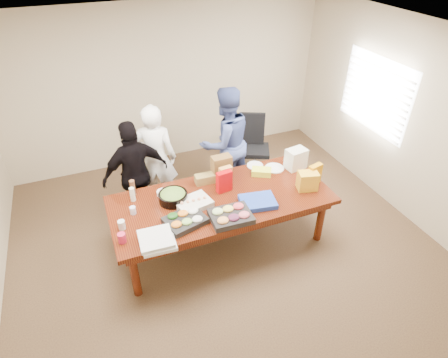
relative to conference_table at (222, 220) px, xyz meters
name	(u,v)px	position (x,y,z in m)	size (l,w,h in m)	color
floor	(222,241)	(0.00, 0.00, -0.39)	(5.50, 5.00, 0.02)	#47301E
ceiling	(221,39)	(0.00, 0.00, 2.33)	(5.50, 5.00, 0.02)	white
wall_back	(167,86)	(0.00, 2.50, 0.98)	(5.50, 0.04, 2.70)	beige
wall_front	(358,339)	(0.00, -2.50, 0.98)	(5.50, 0.04, 2.70)	beige
wall_right	(403,119)	(2.75, 0.00, 0.98)	(0.04, 5.00, 2.70)	beige
window_panel	(375,94)	(2.72, 0.60, 1.12)	(0.03, 1.40, 1.10)	white
window_blinds	(373,95)	(2.68, 0.60, 1.12)	(0.04, 1.36, 1.00)	beige
conference_table	(222,220)	(0.00, 0.00, 0.00)	(2.80, 1.20, 0.75)	#4C1C0F
office_chair	(256,148)	(1.15, 1.35, 0.13)	(0.52, 0.52, 1.02)	black
person_center	(156,158)	(-0.58, 1.13, 0.45)	(0.60, 0.40, 1.66)	white
person_right	(226,143)	(0.50, 1.09, 0.50)	(0.85, 0.66, 1.76)	#3D4C8B
person_left	(136,174)	(-0.91, 0.89, 0.41)	(0.93, 0.39, 1.58)	black
veggie_tray	(185,220)	(-0.57, -0.28, 0.41)	(0.45, 0.35, 0.07)	black
fruit_tray	(231,216)	(-0.05, -0.41, 0.41)	(0.48, 0.38, 0.07)	black
sheet_cake	(193,203)	(-0.38, -0.01, 0.41)	(0.42, 0.31, 0.07)	silver
salad_bowl	(173,197)	(-0.59, 0.17, 0.43)	(0.36, 0.36, 0.12)	black
chip_bag_blue	(258,202)	(0.37, -0.28, 0.41)	(0.43, 0.32, 0.06)	#1F40AE
chip_bag_red	(224,182)	(0.09, 0.13, 0.52)	(0.20, 0.08, 0.29)	#B90608
chip_bag_yellow	(315,174)	(1.26, -0.16, 0.52)	(0.19, 0.08, 0.29)	orange
chip_bag_orange	(226,176)	(0.16, 0.27, 0.51)	(0.17, 0.08, 0.27)	gold
mayo_jar	(229,175)	(0.25, 0.36, 0.44)	(0.08, 0.08, 0.13)	silver
mustard_bottle	(215,173)	(0.08, 0.44, 0.47)	(0.07, 0.07, 0.19)	#E4C302
dressing_bottle	(133,188)	(-1.02, 0.50, 0.48)	(0.07, 0.07, 0.21)	brown
ranch_bottle	(132,194)	(-1.05, 0.37, 0.47)	(0.06, 0.06, 0.19)	white
banana_bunch	(261,172)	(0.71, 0.29, 0.42)	(0.27, 0.15, 0.09)	#E6F530
bread_loaf	(206,178)	(-0.06, 0.40, 0.44)	(0.31, 0.13, 0.12)	olive
kraft_bag	(222,167)	(0.17, 0.42, 0.55)	(0.26, 0.15, 0.34)	brown
red_cup	(122,238)	(-1.30, -0.32, 0.43)	(0.09, 0.09, 0.12)	#C61F41
clear_cup_a	(122,225)	(-1.27, -0.11, 0.43)	(0.08, 0.08, 0.11)	silver
clear_cup_b	(133,210)	(-1.10, 0.11, 0.42)	(0.07, 0.07, 0.10)	silver
pizza_box_lower	(158,242)	(-0.94, -0.49, 0.40)	(0.36, 0.36, 0.04)	silver
pizza_box_upper	(156,239)	(-0.96, -0.48, 0.44)	(0.36, 0.36, 0.04)	silver
plate_a	(274,168)	(0.95, 0.35, 0.38)	(0.27, 0.27, 0.02)	white
plate_b	(255,165)	(0.72, 0.52, 0.38)	(0.23, 0.23, 0.01)	white
dip_bowl_a	(226,182)	(0.16, 0.27, 0.40)	(0.14, 0.14, 0.06)	beige
dip_bowl_b	(162,193)	(-0.68, 0.35, 0.40)	(0.14, 0.14, 0.06)	silver
grocery_bag_white	(296,159)	(1.23, 0.27, 0.52)	(0.27, 0.20, 0.29)	white
grocery_bag_yellow	(308,181)	(1.11, -0.23, 0.50)	(0.25, 0.17, 0.25)	gold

